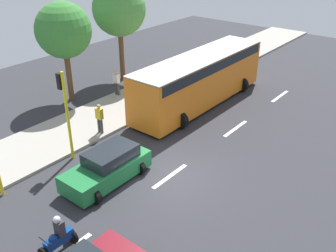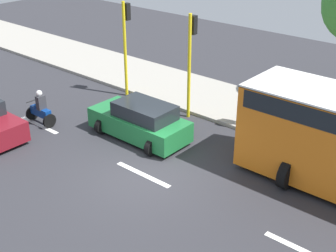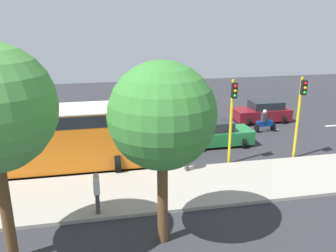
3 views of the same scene
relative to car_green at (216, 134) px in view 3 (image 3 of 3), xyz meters
The scene contains 14 objects.
ground_plane 2.90m from the car_green, 134.90° to the right, with size 40.00×60.00×0.10m, color #2D2D33.
sidewalk 5.44m from the car_green, 21.56° to the right, with size 4.00×60.00×0.15m, color #9E998E.
lane_stripe_north 8.26m from the car_green, 103.91° to the right, with size 0.20×2.40×0.01m, color white.
lane_stripe_mid 2.89m from the car_green, 134.90° to the right, with size 0.20×2.40×0.01m, color white.
lane_stripe_south 4.53m from the car_green, 116.22° to the left, with size 0.20×2.40×0.01m, color white.
car_green is the anchor object (origin of this frame).
car_maroon 6.41m from the car_green, 129.45° to the left, with size 2.25×4.05×1.52m.
city_bus 9.81m from the car_green, 80.30° to the right, with size 3.20×11.00×3.16m.
motorcycle 4.44m from the car_green, 114.00° to the left, with size 0.60×1.30×1.53m.
pedestrian_near_signal 9.70m from the car_green, 47.13° to the right, with size 0.40×0.24×1.69m.
pedestrian_by_tree 4.41m from the car_green, 38.17° to the right, with size 0.40×0.24×1.69m.
traffic_light_corner 5.08m from the car_green, 51.15° to the left, with size 0.49×0.24×4.50m.
traffic_light_midblock 3.63m from the car_green, ahead, with size 0.49×0.24×4.50m.
street_tree_north 10.68m from the car_green, 29.48° to the right, with size 3.47×3.47×6.32m.
Camera 3 is at (21.10, -4.84, 7.64)m, focal length 37.75 mm.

